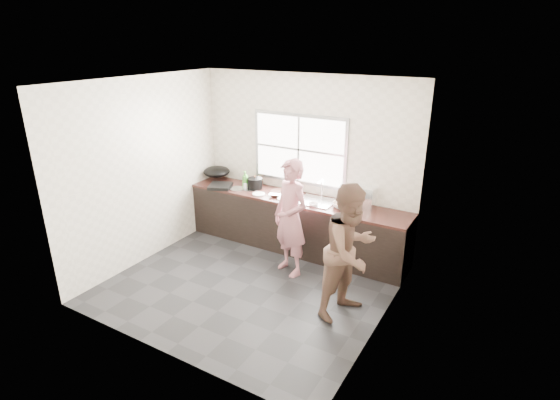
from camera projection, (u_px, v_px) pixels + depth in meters
The scene contains 30 objects.
floor at pixel (250, 285), 5.99m from camera, with size 3.60×3.20×0.01m, color #262629.
ceiling at pixel (244, 82), 5.03m from camera, with size 3.60×3.20×0.01m, color silver.
wall_back at pixel (305, 162), 6.80m from camera, with size 3.60×0.01×2.70m, color silver.
wall_left at pixel (145, 171), 6.36m from camera, with size 0.01×3.20×2.70m, color beige.
wall_right at pixel (387, 221), 4.65m from camera, with size 0.01×3.20×2.70m, color silver.
wall_front at pixel (153, 240), 4.21m from camera, with size 3.60×0.01×2.70m, color beige.
cabinet at pixel (295, 224), 6.88m from camera, with size 3.60×0.62×0.82m, color black.
countertop at pixel (295, 199), 6.73m from camera, with size 3.60×0.64×0.04m, color #331914.
sink at pixel (316, 202), 6.56m from camera, with size 0.55×0.45×0.02m, color silver.
faucet at pixel (322, 189), 6.67m from camera, with size 0.02×0.02×0.30m, color silver.
window_frame at pixel (299, 149), 6.77m from camera, with size 1.60×0.05×1.10m, color #9EA0A5.
window_glazing at pixel (299, 150), 6.75m from camera, with size 1.50×0.01×1.00m, color white.
woman at pixel (291, 222), 6.05m from camera, with size 0.57×0.38×1.56m, color #C1747E.
person_side at pixel (351, 251), 5.11m from camera, with size 0.81×0.63×1.66m, color brown.
cutting_board at pixel (283, 192), 6.89m from camera, with size 0.38×0.38×0.04m, color black.
cleaver at pixel (275, 194), 6.74m from camera, with size 0.20×0.10×0.01m, color silver.
bowl_mince at pixel (286, 199), 6.57m from camera, with size 0.24×0.24×0.06m, color silver.
bowl_crabs at pixel (341, 206), 6.32m from camera, with size 0.20×0.20×0.06m, color silver.
bowl_held at pixel (313, 204), 6.39m from camera, with size 0.18×0.18×0.06m, color white.
black_pot at pixel (255, 183), 7.10m from camera, with size 0.24×0.24×0.17m, color black.
plate_food at pixel (259, 194), 6.86m from camera, with size 0.20×0.20×0.02m, color silver.
bottle_green at pixel (245, 179), 7.13m from camera, with size 0.11×0.11×0.28m, color #428F2E.
bottle_brown_tall at pixel (255, 182), 7.13m from camera, with size 0.09×0.09×0.19m, color #411F10.
bottle_brown_short at pixel (259, 181), 7.26m from camera, with size 0.12×0.12×0.15m, color #452011.
glass_jar at pixel (245, 186), 7.11m from camera, with size 0.06×0.06×0.09m, color white.
burner at pixel (220, 186), 7.16m from camera, with size 0.35×0.35×0.05m, color black.
wok at pixel (217, 172), 7.52m from camera, with size 0.45×0.45×0.17m, color black.
dish_rack at pixel (362, 195), 6.39m from camera, with size 0.40×0.28×0.30m, color white.
pot_lid_left at pixel (237, 189), 7.10m from camera, with size 0.24×0.24×0.01m, color silver.
pot_lid_right at pixel (251, 189), 7.08m from camera, with size 0.25×0.25×0.01m, color #ABAEB1.
Camera 1 is at (2.98, -4.27, 3.20)m, focal length 28.00 mm.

